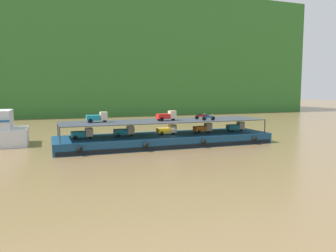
{
  "coord_description": "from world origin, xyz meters",
  "views": [
    {
      "loc": [
        -15.54,
        -43.3,
        7.72
      ],
      "look_at": [
        0.45,
        0.0,
        2.7
      ],
      "focal_mm": 35.06,
      "sensor_mm": 36.0,
      "label": 1
    }
  ],
  "objects_px": {
    "mini_truck_upper_mid": "(167,116)",
    "motorcycle_upper_port": "(208,117)",
    "mini_truck_lower_mid": "(167,130)",
    "mini_truck_lower_aft": "(124,131)",
    "mini_truck_lower_fore": "(203,128)",
    "mini_truck_upper_stern": "(97,117)",
    "mini_truck_lower_bow": "(236,126)",
    "motorcycle_upper_centre": "(201,116)",
    "cargo_barge": "(165,140)",
    "mini_truck_lower_stern": "(82,133)"
  },
  "relations": [
    {
      "from": "motorcycle_upper_centre",
      "to": "mini_truck_upper_mid",
      "type": "bearing_deg",
      "value": -176.8
    },
    {
      "from": "cargo_barge",
      "to": "motorcycle_upper_centre",
      "type": "distance_m",
      "value": 6.44
    },
    {
      "from": "mini_truck_upper_stern",
      "to": "mini_truck_upper_mid",
      "type": "xyz_separation_m",
      "value": [
        9.5,
        -0.84,
        0.0
      ]
    },
    {
      "from": "cargo_barge",
      "to": "mini_truck_lower_mid",
      "type": "distance_m",
      "value": 1.47
    },
    {
      "from": "mini_truck_lower_aft",
      "to": "mini_truck_lower_fore",
      "type": "bearing_deg",
      "value": -2.14
    },
    {
      "from": "mini_truck_lower_aft",
      "to": "mini_truck_lower_bow",
      "type": "distance_m",
      "value": 17.46
    },
    {
      "from": "mini_truck_lower_stern",
      "to": "mini_truck_lower_fore",
      "type": "height_order",
      "value": "same"
    },
    {
      "from": "mini_truck_lower_aft",
      "to": "mini_truck_lower_mid",
      "type": "bearing_deg",
      "value": -5.66
    },
    {
      "from": "mini_truck_lower_bow",
      "to": "motorcycle_upper_port",
      "type": "bearing_deg",
      "value": -158.65
    },
    {
      "from": "mini_truck_upper_mid",
      "to": "motorcycle_upper_port",
      "type": "distance_m",
      "value": 5.9
    },
    {
      "from": "cargo_barge",
      "to": "mini_truck_lower_bow",
      "type": "distance_m",
      "value": 11.79
    },
    {
      "from": "mini_truck_upper_stern",
      "to": "mini_truck_lower_aft",
      "type": "bearing_deg",
      "value": -2.6
    },
    {
      "from": "mini_truck_lower_stern",
      "to": "motorcycle_upper_centre",
      "type": "bearing_deg",
      "value": 0.47
    },
    {
      "from": "mini_truck_lower_mid",
      "to": "motorcycle_upper_centre",
      "type": "xyz_separation_m",
      "value": [
        5.4,
        0.22,
        1.74
      ]
    },
    {
      "from": "mini_truck_lower_fore",
      "to": "motorcycle_upper_centre",
      "type": "xyz_separation_m",
      "value": [
        -0.34,
        0.06,
        1.74
      ]
    },
    {
      "from": "cargo_barge",
      "to": "mini_truck_lower_fore",
      "type": "xyz_separation_m",
      "value": [
        5.94,
        -0.04,
        1.44
      ]
    },
    {
      "from": "mini_truck_upper_mid",
      "to": "motorcycle_upper_port",
      "type": "relative_size",
      "value": 1.47
    },
    {
      "from": "motorcycle_upper_port",
      "to": "mini_truck_lower_bow",
      "type": "bearing_deg",
      "value": 21.35
    },
    {
      "from": "mini_truck_lower_stern",
      "to": "mini_truck_lower_mid",
      "type": "xyz_separation_m",
      "value": [
        11.6,
        -0.08,
        0.0
      ]
    },
    {
      "from": "mini_truck_lower_mid",
      "to": "mini_truck_upper_stern",
      "type": "bearing_deg",
      "value": 175.49
    },
    {
      "from": "mini_truck_upper_stern",
      "to": "motorcycle_upper_centre",
      "type": "relative_size",
      "value": 1.45
    },
    {
      "from": "mini_truck_lower_mid",
      "to": "mini_truck_upper_mid",
      "type": "bearing_deg",
      "value": -126.37
    },
    {
      "from": "mini_truck_lower_stern",
      "to": "mini_truck_upper_stern",
      "type": "xyz_separation_m",
      "value": [
        2.04,
        0.68,
        2.0
      ]
    },
    {
      "from": "mini_truck_upper_stern",
      "to": "motorcycle_upper_port",
      "type": "relative_size",
      "value": 1.45
    },
    {
      "from": "mini_truck_lower_bow",
      "to": "motorcycle_upper_centre",
      "type": "distance_m",
      "value": 6.34
    },
    {
      "from": "mini_truck_lower_mid",
      "to": "motorcycle_upper_centre",
      "type": "height_order",
      "value": "motorcycle_upper_centre"
    },
    {
      "from": "mini_truck_lower_aft",
      "to": "mini_truck_lower_mid",
      "type": "relative_size",
      "value": 1.0
    },
    {
      "from": "mini_truck_upper_stern",
      "to": "motorcycle_upper_port",
      "type": "distance_m",
      "value": 15.35
    },
    {
      "from": "mini_truck_upper_mid",
      "to": "motorcycle_upper_centre",
      "type": "height_order",
      "value": "mini_truck_upper_mid"
    },
    {
      "from": "mini_truck_lower_aft",
      "to": "mini_truck_upper_stern",
      "type": "xyz_separation_m",
      "value": [
        -3.6,
        0.16,
        2.0
      ]
    },
    {
      "from": "mini_truck_lower_mid",
      "to": "mini_truck_upper_stern",
      "type": "height_order",
      "value": "mini_truck_upper_stern"
    },
    {
      "from": "mini_truck_lower_stern",
      "to": "mini_truck_upper_mid",
      "type": "bearing_deg",
      "value": -0.82
    },
    {
      "from": "cargo_barge",
      "to": "mini_truck_lower_stern",
      "type": "relative_size",
      "value": 10.95
    },
    {
      "from": "mini_truck_lower_stern",
      "to": "mini_truck_lower_fore",
      "type": "distance_m",
      "value": 17.34
    },
    {
      "from": "mini_truck_lower_bow",
      "to": "mini_truck_upper_mid",
      "type": "height_order",
      "value": "mini_truck_upper_mid"
    },
    {
      "from": "mini_truck_lower_fore",
      "to": "mini_truck_upper_mid",
      "type": "bearing_deg",
      "value": -177.61
    },
    {
      "from": "mini_truck_lower_bow",
      "to": "mini_truck_upper_stern",
      "type": "height_order",
      "value": "mini_truck_upper_stern"
    },
    {
      "from": "motorcycle_upper_centre",
      "to": "mini_truck_lower_stern",
      "type": "bearing_deg",
      "value": -179.53
    },
    {
      "from": "mini_truck_lower_mid",
      "to": "motorcycle_upper_port",
      "type": "bearing_deg",
      "value": -19.02
    },
    {
      "from": "mini_truck_lower_fore",
      "to": "motorcycle_upper_centre",
      "type": "bearing_deg",
      "value": 169.45
    },
    {
      "from": "mini_truck_lower_aft",
      "to": "mini_truck_lower_bow",
      "type": "bearing_deg",
      "value": -0.58
    },
    {
      "from": "cargo_barge",
      "to": "mini_truck_lower_bow",
      "type": "relative_size",
      "value": 11.07
    },
    {
      "from": "motorcycle_upper_port",
      "to": "motorcycle_upper_centre",
      "type": "relative_size",
      "value": 1.0
    },
    {
      "from": "mini_truck_lower_aft",
      "to": "mini_truck_lower_bow",
      "type": "height_order",
      "value": "same"
    },
    {
      "from": "mini_truck_lower_fore",
      "to": "mini_truck_lower_mid",
      "type": "bearing_deg",
      "value": -178.46
    },
    {
      "from": "mini_truck_lower_fore",
      "to": "mini_truck_lower_stern",
      "type": "bearing_deg",
      "value": -179.74
    },
    {
      "from": "motorcycle_upper_port",
      "to": "mini_truck_lower_stern",
      "type": "bearing_deg",
      "value": 173.39
    },
    {
      "from": "mini_truck_lower_fore",
      "to": "mini_truck_upper_stern",
      "type": "height_order",
      "value": "mini_truck_upper_stern"
    },
    {
      "from": "mini_truck_lower_fore",
      "to": "mini_truck_upper_mid",
      "type": "height_order",
      "value": "mini_truck_upper_mid"
    },
    {
      "from": "mini_truck_lower_stern",
      "to": "motorcycle_upper_port",
      "type": "relative_size",
      "value": 1.46
    }
  ]
}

